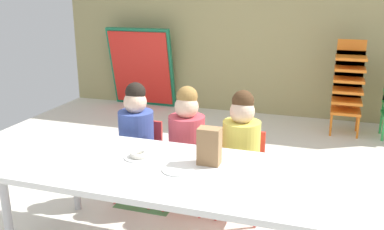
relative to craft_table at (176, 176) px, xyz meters
name	(u,v)px	position (x,y,z in m)	size (l,w,h in m)	color
ground_plane	(206,209)	(-0.01, 0.66, -0.56)	(5.50, 5.36, 0.02)	silver
back_wall	(268,10)	(-0.01, 3.34, 0.77)	(5.50, 0.10, 2.64)	tan
craft_table	(176,176)	(0.00, 0.00, 0.00)	(1.98, 0.81, 0.59)	white
seated_child_near_camera	(137,131)	(-0.54, 0.64, 0.01)	(0.34, 0.34, 0.92)	red
seated_child_middle_seat	(187,137)	(-0.15, 0.64, 0.01)	(0.32, 0.31, 0.92)	red
seated_child_far_right	(241,143)	(0.25, 0.64, 0.01)	(0.32, 0.31, 0.92)	red
kid_chair_orange_stack	(348,83)	(0.99, 2.81, 0.03)	(0.32, 0.30, 1.04)	orange
folded_activity_table	(141,68)	(-1.65, 3.14, -0.01)	(0.90, 0.29, 1.09)	#19724C
paper_bag_brown	(209,146)	(0.16, 0.13, 0.15)	(0.13, 0.09, 0.22)	#9E754C
paper_plate_near_edge	(139,157)	(-0.27, 0.09, 0.05)	(0.18, 0.18, 0.01)	white
paper_plate_center_table	(178,170)	(0.02, -0.02, 0.05)	(0.18, 0.18, 0.01)	white
donut_powdered_on_plate	(139,154)	(-0.27, 0.09, 0.07)	(0.12, 0.12, 0.03)	white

